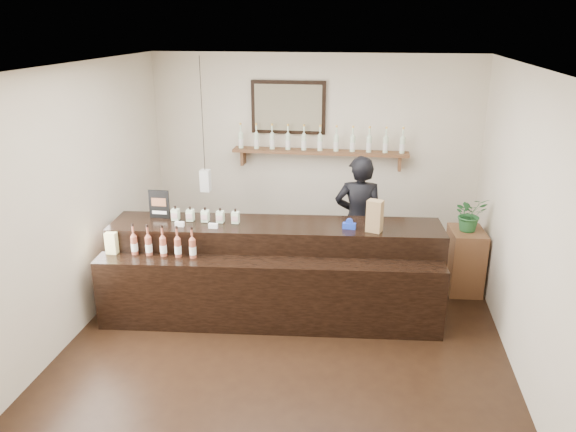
# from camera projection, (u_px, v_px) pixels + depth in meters

# --- Properties ---
(ground) EXTENTS (5.00, 5.00, 0.00)m
(ground) POSITION_uv_depth(u_px,v_px,m) (287.00, 339.00, 5.95)
(ground) COLOR black
(ground) RESTS_ON ground
(room_shell) EXTENTS (5.00, 5.00, 5.00)m
(room_shell) POSITION_uv_depth(u_px,v_px,m) (287.00, 185.00, 5.39)
(room_shell) COLOR beige
(room_shell) RESTS_ON ground
(back_wall_decor) EXTENTS (2.66, 0.96, 1.69)m
(back_wall_decor) POSITION_uv_depth(u_px,v_px,m) (302.00, 133.00, 7.61)
(back_wall_decor) COLOR brown
(back_wall_decor) RESTS_ON ground
(counter) EXTENTS (3.76, 1.29, 1.21)m
(counter) POSITION_uv_depth(u_px,v_px,m) (274.00, 274.00, 6.35)
(counter) COLOR black
(counter) RESTS_ON ground
(promo_sign) EXTENTS (0.24, 0.03, 0.33)m
(promo_sign) POSITION_uv_depth(u_px,v_px,m) (159.00, 204.00, 6.42)
(promo_sign) COLOR black
(promo_sign) RESTS_ON counter
(paper_bag) EXTENTS (0.19, 0.17, 0.35)m
(paper_bag) POSITION_uv_depth(u_px,v_px,m) (375.00, 216.00, 6.01)
(paper_bag) COLOR olive
(paper_bag) RESTS_ON counter
(tape_dispenser) EXTENTS (0.15, 0.07, 0.12)m
(tape_dispenser) POSITION_uv_depth(u_px,v_px,m) (349.00, 225.00, 6.13)
(tape_dispenser) COLOR #1A38BB
(tape_dispenser) RESTS_ON counter
(side_cabinet) EXTENTS (0.43, 0.57, 0.79)m
(side_cabinet) POSITION_uv_depth(u_px,v_px,m) (465.00, 260.00, 6.92)
(side_cabinet) COLOR brown
(side_cabinet) RESTS_ON ground
(potted_plant) EXTENTS (0.47, 0.44, 0.42)m
(potted_plant) POSITION_uv_depth(u_px,v_px,m) (470.00, 214.00, 6.72)
(potted_plant) COLOR #286430
(potted_plant) RESTS_ON side_cabinet
(shopkeeper) EXTENTS (0.70, 0.47, 1.87)m
(shopkeeper) POSITION_uv_depth(u_px,v_px,m) (359.00, 212.00, 6.99)
(shopkeeper) COLOR black
(shopkeeper) RESTS_ON ground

